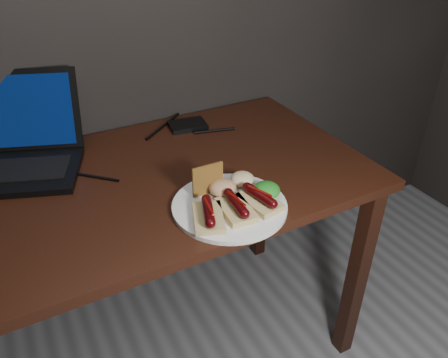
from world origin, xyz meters
TOP-DOWN VIEW (x-y plane):
  - desk at (0.00, 1.38)m, footprint 1.40×0.70m
  - laptop at (-0.25, 1.63)m, footprint 0.47×0.44m
  - hard_drive at (0.30, 1.63)m, footprint 0.13×0.10m
  - desk_cables at (-0.00, 1.54)m, footprint 0.90×0.37m
  - plate at (0.20, 1.15)m, footprint 0.33×0.33m
  - bread_sausage_left at (0.13, 1.11)m, footprint 0.11×0.13m
  - bread_sausage_center at (0.20, 1.11)m, footprint 0.08×0.12m
  - bread_sausage_right at (0.27, 1.11)m, footprint 0.09×0.13m
  - crispbread at (0.18, 1.22)m, footprint 0.09×0.01m
  - salad_greens at (0.31, 1.13)m, footprint 0.07×0.07m
  - salsa_mound at (0.21, 1.20)m, footprint 0.07×0.07m
  - coleslaw_mound at (0.28, 1.21)m, footprint 0.06×0.06m

SIDE VIEW (x-z plane):
  - desk at x=0.00m, z-range 0.29..1.04m
  - desk_cables at x=0.00m, z-range 0.75..0.76m
  - plate at x=0.20m, z-range 0.75..0.76m
  - hard_drive at x=0.30m, z-range 0.75..0.77m
  - bread_sausage_left at x=0.13m, z-range 0.76..0.80m
  - bread_sausage_center at x=0.20m, z-range 0.76..0.80m
  - bread_sausage_right at x=0.27m, z-range 0.76..0.80m
  - coleslaw_mound at x=0.28m, z-range 0.76..0.80m
  - salad_greens at x=0.31m, z-range 0.76..0.80m
  - salsa_mound at x=0.21m, z-range 0.76..0.80m
  - crispbread at x=0.18m, z-range 0.76..0.85m
  - laptop at x=-0.25m, z-range 0.68..0.93m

